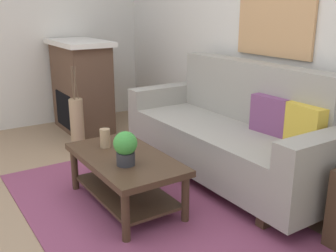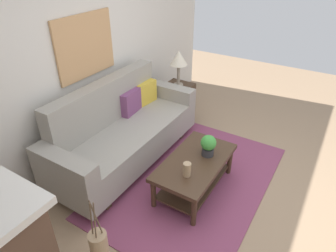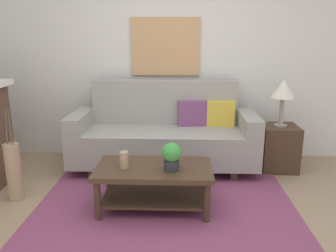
# 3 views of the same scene
# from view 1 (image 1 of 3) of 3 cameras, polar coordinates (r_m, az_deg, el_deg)

# --- Properties ---
(ground_plane) EXTENTS (9.63, 9.63, 0.00)m
(ground_plane) POSITION_cam_1_polar(r_m,az_deg,el_deg) (3.15, -11.81, -13.61)
(ground_plane) COLOR #9E7F60
(wall_back) EXTENTS (5.63, 0.10, 2.70)m
(wall_back) POSITION_cam_1_polar(r_m,az_deg,el_deg) (3.91, 16.32, 12.89)
(wall_back) COLOR silver
(wall_back) RESTS_ON ground_plane
(wall_left) EXTENTS (0.10, 4.97, 2.70)m
(wall_left) POSITION_cam_1_polar(r_m,az_deg,el_deg) (5.61, -19.04, 13.72)
(wall_left) COLOR silver
(wall_left) RESTS_ON ground_plane
(area_rug) EXTENTS (2.53, 1.72, 0.01)m
(area_rug) POSITION_cam_1_polar(r_m,az_deg,el_deg) (3.33, -3.65, -11.37)
(area_rug) COLOR #843D5B
(area_rug) RESTS_ON ground_plane
(couch) EXTENTS (2.26, 0.84, 1.08)m
(couch) POSITION_cam_1_polar(r_m,az_deg,el_deg) (3.75, 8.97, -1.16)
(couch) COLOR gray
(couch) RESTS_ON ground_plane
(throw_pillow_plum) EXTENTS (0.37, 0.15, 0.32)m
(throw_pillow_plum) POSITION_cam_1_polar(r_m,az_deg,el_deg) (3.52, 14.50, 1.55)
(throw_pillow_plum) COLOR #7A4270
(throw_pillow_plum) RESTS_ON couch
(throw_pillow_mustard) EXTENTS (0.37, 0.16, 0.32)m
(throw_pillow_mustard) POSITION_cam_1_polar(r_m,az_deg,el_deg) (3.31, 18.95, 0.15)
(throw_pillow_mustard) COLOR gold
(throw_pillow_mustard) RESTS_ON couch
(coffee_table) EXTENTS (1.10, 0.60, 0.43)m
(coffee_table) POSITION_cam_1_polar(r_m,az_deg,el_deg) (3.24, -6.17, -6.17)
(coffee_table) COLOR #422D1E
(coffee_table) RESTS_ON ground_plane
(tabletop_vase) EXTENTS (0.09, 0.09, 0.16)m
(tabletop_vase) POSITION_cam_1_polar(r_m,az_deg,el_deg) (3.39, -9.00, -1.71)
(tabletop_vase) COLOR tan
(tabletop_vase) RESTS_ON coffee_table
(potted_plant_tabletop) EXTENTS (0.18, 0.18, 0.26)m
(potted_plant_tabletop) POSITION_cam_1_polar(r_m,az_deg,el_deg) (2.98, -6.12, -3.02)
(potted_plant_tabletop) COLOR #2D2D33
(potted_plant_tabletop) RESTS_ON coffee_table
(fireplace) EXTENTS (1.02, 0.58, 1.16)m
(fireplace) POSITION_cam_1_polar(r_m,az_deg,el_deg) (5.25, -12.29, 5.66)
(fireplace) COLOR brown
(fireplace) RESTS_ON ground_plane
(floor_vase) EXTENTS (0.15, 0.15, 0.60)m
(floor_vase) POSITION_cam_1_polar(r_m,az_deg,el_deg) (4.54, -12.87, 0.11)
(floor_vase) COLOR tan
(floor_vase) RESTS_ON ground_plane
(floor_vase_branch_a) EXTENTS (0.05, 0.05, 0.36)m
(floor_vase_branch_a) POSITION_cam_1_polar(r_m,az_deg,el_deg) (4.41, -13.19, 5.99)
(floor_vase_branch_a) COLOR brown
(floor_vase_branch_a) RESTS_ON floor_vase
(floor_vase_branch_b) EXTENTS (0.02, 0.05, 0.36)m
(floor_vase_branch_b) POSITION_cam_1_polar(r_m,az_deg,el_deg) (4.45, -13.11, 6.08)
(floor_vase_branch_b) COLOR brown
(floor_vase_branch_b) RESTS_ON floor_vase
(floor_vase_branch_c) EXTENTS (0.03, 0.02, 0.36)m
(floor_vase_branch_c) POSITION_cam_1_polar(r_m,az_deg,el_deg) (4.44, -13.53, 6.02)
(floor_vase_branch_c) COLOR brown
(floor_vase_branch_c) RESTS_ON floor_vase
(framed_painting) EXTENTS (0.90, 0.03, 0.74)m
(framed_painting) POSITION_cam_1_polar(r_m,az_deg,el_deg) (3.90, 15.03, 15.06)
(framed_painting) COLOR tan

